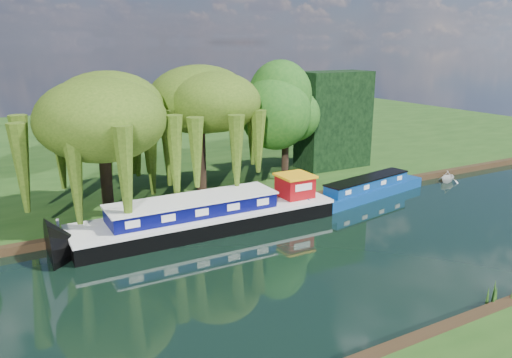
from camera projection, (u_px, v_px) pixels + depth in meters
ground at (184, 290)px, 22.32m from camera, size 120.00×120.00×0.00m
far_bank at (62, 149)px, 50.89m from camera, size 120.00×52.00×0.45m
dutch_barge at (210, 215)px, 29.54m from camera, size 15.88×3.66×3.35m
narrowboat at (367, 190)px, 35.58m from camera, size 11.09×3.75×1.60m
white_cruiser at (447, 182)px, 39.67m from camera, size 2.43×2.26×1.04m
willow_left at (101, 119)px, 29.37m from camera, size 6.80×6.80×8.15m
willow_right at (199, 111)px, 33.62m from camera, size 6.52×6.52×7.95m
tree_far_right at (286, 110)px, 37.51m from camera, size 4.75×4.75×7.77m
conifer_hedge at (334, 120)px, 41.87m from camera, size 6.00×3.00×8.00m
lamppost at (128, 182)px, 30.76m from camera, size 0.36×0.36×2.56m
mooring_posts at (122, 217)px, 28.91m from camera, size 19.16×0.16×1.00m
reeds_near at (425, 318)px, 19.03m from camera, size 33.70×1.50×1.10m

